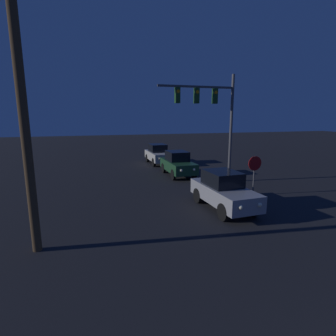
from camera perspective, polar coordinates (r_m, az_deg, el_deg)
name	(u,v)px	position (r m, az deg, el deg)	size (l,w,h in m)	color
car_near	(224,191)	(12.32, 11.99, -4.83)	(1.80, 4.04, 1.74)	#99999E
car_mid	(178,164)	(18.81, 2.14, 0.97)	(1.67, 3.99, 1.74)	#1E4728
car_far	(158,154)	(23.52, -2.17, 3.05)	(1.73, 4.02, 1.74)	beige
traffic_signal_mast	(212,110)	(16.56, 9.57, 12.37)	(4.87, 0.30, 6.73)	#4C4C51
stop_sign	(255,168)	(14.71, 18.32, 0.00)	(0.77, 0.07, 2.14)	#4C4C51
utility_pole	(22,101)	(8.81, -29.21, 12.61)	(1.31, 0.28, 9.06)	#4C3823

